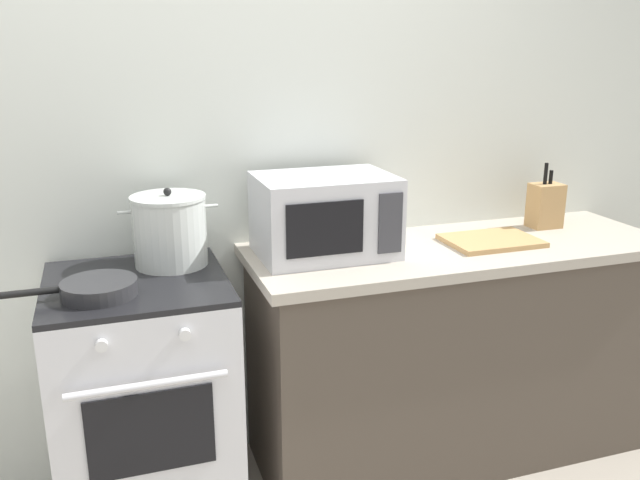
# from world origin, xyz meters

# --- Properties ---
(back_wall) EXTENTS (4.40, 0.10, 2.50)m
(back_wall) POSITION_xyz_m (0.30, 0.97, 1.25)
(back_wall) COLOR silver
(back_wall) RESTS_ON ground_plane
(lower_cabinet_right) EXTENTS (1.64, 0.56, 0.88)m
(lower_cabinet_right) POSITION_xyz_m (0.90, 0.62, 0.44)
(lower_cabinet_right) COLOR #4C4238
(lower_cabinet_right) RESTS_ON ground_plane
(countertop_right) EXTENTS (1.70, 0.60, 0.04)m
(countertop_right) POSITION_xyz_m (0.90, 0.62, 0.90)
(countertop_right) COLOR #ADA393
(countertop_right) RESTS_ON lower_cabinet_right
(stove) EXTENTS (0.60, 0.64, 0.92)m
(stove) POSITION_xyz_m (-0.35, 0.60, 0.46)
(stove) COLOR silver
(stove) RESTS_ON ground_plane
(stock_pot) EXTENTS (0.35, 0.26, 0.28)m
(stock_pot) POSITION_xyz_m (-0.21, 0.73, 1.05)
(stock_pot) COLOR silver
(stock_pot) RESTS_ON stove
(frying_pan) EXTENTS (0.44, 0.24, 0.05)m
(frying_pan) POSITION_xyz_m (-0.47, 0.49, 0.95)
(frying_pan) COLOR #28282B
(frying_pan) RESTS_ON stove
(microwave) EXTENTS (0.50, 0.37, 0.30)m
(microwave) POSITION_xyz_m (0.35, 0.68, 1.07)
(microwave) COLOR silver
(microwave) RESTS_ON countertop_right
(cutting_board) EXTENTS (0.36, 0.26, 0.02)m
(cutting_board) POSITION_xyz_m (1.02, 0.60, 0.93)
(cutting_board) COLOR tan
(cutting_board) RESTS_ON countertop_right
(knife_block) EXTENTS (0.13, 0.10, 0.28)m
(knife_block) POSITION_xyz_m (1.37, 0.74, 1.02)
(knife_block) COLOR tan
(knife_block) RESTS_ON countertop_right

